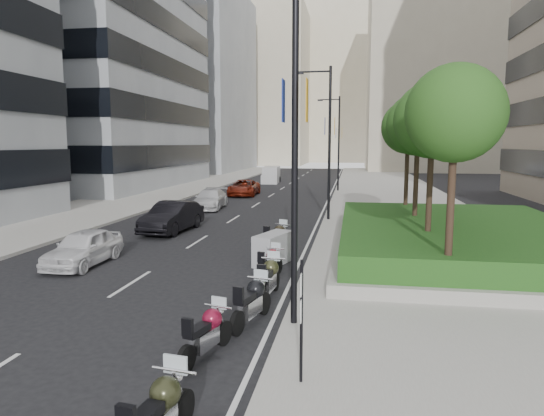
% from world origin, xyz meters
% --- Properties ---
extents(ground, '(160.00, 160.00, 0.00)m').
position_xyz_m(ground, '(0.00, 0.00, 0.00)').
color(ground, black).
rests_on(ground, ground).
extents(sidewalk_right, '(10.00, 100.00, 0.15)m').
position_xyz_m(sidewalk_right, '(9.00, 30.00, 0.07)').
color(sidewalk_right, '#9E9B93').
rests_on(sidewalk_right, ground).
extents(sidewalk_left, '(8.00, 100.00, 0.15)m').
position_xyz_m(sidewalk_left, '(-12.00, 30.00, 0.07)').
color(sidewalk_left, '#9E9B93').
rests_on(sidewalk_left, ground).
extents(lane_edge, '(0.12, 100.00, 0.01)m').
position_xyz_m(lane_edge, '(3.70, 30.00, 0.01)').
color(lane_edge, silver).
rests_on(lane_edge, ground).
extents(lane_centre, '(0.12, 100.00, 0.01)m').
position_xyz_m(lane_centre, '(-1.50, 30.00, 0.01)').
color(lane_centre, silver).
rests_on(lane_centre, ground).
extents(building_grey_far, '(22.00, 26.00, 30.00)m').
position_xyz_m(building_grey_far, '(-24.00, 70.00, 15.00)').
color(building_grey_far, gray).
rests_on(building_grey_far, ground).
extents(building_cream_right, '(28.00, 24.00, 36.00)m').
position_xyz_m(building_cream_right, '(22.00, 80.00, 18.00)').
color(building_cream_right, '#B7AD93').
rests_on(building_cream_right, ground).
extents(building_cream_left, '(26.00, 24.00, 34.00)m').
position_xyz_m(building_cream_left, '(-18.00, 100.00, 17.00)').
color(building_cream_left, '#B7AD93').
rests_on(building_cream_left, ground).
extents(building_cream_centre, '(30.00, 24.00, 38.00)m').
position_xyz_m(building_cream_centre, '(2.00, 120.00, 19.00)').
color(building_cream_centre, '#B7AD93').
rests_on(building_cream_centre, ground).
extents(planter, '(10.00, 14.00, 0.40)m').
position_xyz_m(planter, '(10.00, 10.00, 0.35)').
color(planter, '#9F9C94').
rests_on(planter, sidewalk_right).
extents(hedge, '(9.40, 13.40, 0.80)m').
position_xyz_m(hedge, '(10.00, 10.00, 0.95)').
color(hedge, '#124015').
rests_on(hedge, planter).
extents(tree_0, '(2.80, 2.80, 6.30)m').
position_xyz_m(tree_0, '(8.50, 4.00, 5.42)').
color(tree_0, '#332319').
rests_on(tree_0, planter).
extents(tree_1, '(2.80, 2.80, 6.30)m').
position_xyz_m(tree_1, '(8.50, 8.00, 5.42)').
color(tree_1, '#332319').
rests_on(tree_1, planter).
extents(tree_2, '(2.80, 2.80, 6.30)m').
position_xyz_m(tree_2, '(8.50, 12.00, 5.42)').
color(tree_2, '#332319').
rests_on(tree_2, planter).
extents(tree_3, '(2.80, 2.80, 6.30)m').
position_xyz_m(tree_3, '(8.50, 16.00, 5.42)').
color(tree_3, '#332319').
rests_on(tree_3, planter).
extents(lamp_post_0, '(2.34, 0.45, 9.00)m').
position_xyz_m(lamp_post_0, '(4.14, 1.00, 5.07)').
color(lamp_post_0, black).
rests_on(lamp_post_0, ground).
extents(lamp_post_1, '(2.34, 0.45, 9.00)m').
position_xyz_m(lamp_post_1, '(4.14, 18.00, 5.07)').
color(lamp_post_1, black).
rests_on(lamp_post_1, ground).
extents(lamp_post_2, '(2.34, 0.45, 9.00)m').
position_xyz_m(lamp_post_2, '(4.14, 36.00, 5.07)').
color(lamp_post_2, black).
rests_on(lamp_post_2, ground).
extents(parking_sign, '(0.06, 0.32, 2.50)m').
position_xyz_m(parking_sign, '(4.80, -2.00, 1.46)').
color(parking_sign, black).
rests_on(parking_sign, ground).
extents(motorcycle_1, '(0.80, 2.01, 1.02)m').
position_xyz_m(motorcycle_1, '(2.65, -0.97, 0.55)').
color(motorcycle_1, black).
rests_on(motorcycle_1, ground).
extents(motorcycle_2, '(0.81, 2.18, 1.10)m').
position_xyz_m(motorcycle_2, '(3.21, 1.11, 0.59)').
color(motorcycle_2, black).
rests_on(motorcycle_2, ground).
extents(motorcycle_3, '(0.75, 2.25, 1.12)m').
position_xyz_m(motorcycle_3, '(3.27, 3.27, 0.60)').
color(motorcycle_3, black).
rests_on(motorcycle_3, ground).
extents(motorcycle_4, '(0.78, 1.95, 0.99)m').
position_xyz_m(motorcycle_4, '(2.95, 5.33, 0.53)').
color(motorcycle_4, black).
rests_on(motorcycle_4, ground).
extents(motorcycle_5, '(1.39, 2.14, 1.20)m').
position_xyz_m(motorcycle_5, '(2.75, 7.31, 0.60)').
color(motorcycle_5, black).
rests_on(motorcycle_5, ground).
extents(motorcycle_6, '(1.07, 2.14, 1.13)m').
position_xyz_m(motorcycle_6, '(2.52, 9.47, 0.60)').
color(motorcycle_6, black).
rests_on(motorcycle_6, ground).
extents(car_a, '(1.61, 3.99, 1.36)m').
position_xyz_m(car_a, '(-4.37, 6.03, 0.68)').
color(car_a, white).
rests_on(car_a, ground).
extents(car_b, '(2.06, 4.91, 1.58)m').
position_xyz_m(car_b, '(-3.62, 13.28, 0.79)').
color(car_b, black).
rests_on(car_b, ground).
extents(car_c, '(2.25, 4.86, 1.37)m').
position_xyz_m(car_c, '(-4.29, 22.38, 0.69)').
color(car_c, silver).
rests_on(car_c, ground).
extents(car_d, '(2.53, 5.17, 1.41)m').
position_xyz_m(car_d, '(-3.88, 31.41, 0.71)').
color(car_d, maroon).
rests_on(car_d, ground).
extents(delivery_van, '(2.06, 4.71, 1.93)m').
position_xyz_m(delivery_van, '(-3.80, 45.48, 0.90)').
color(delivery_van, silver).
rests_on(delivery_van, ground).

